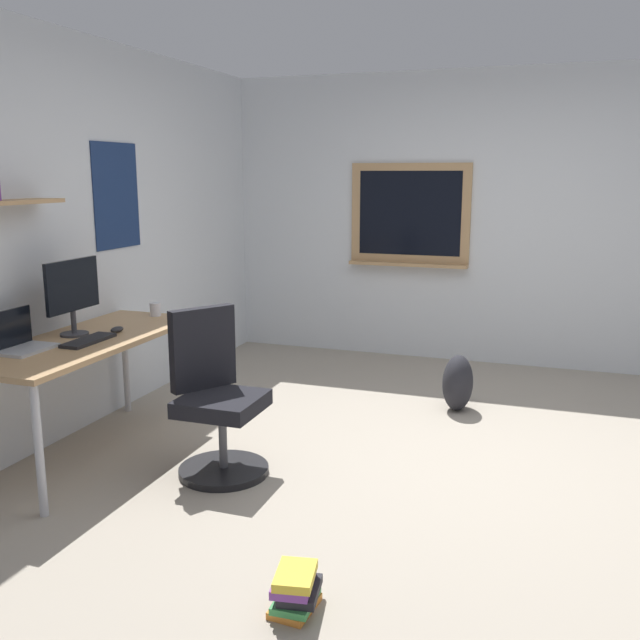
{
  "coord_description": "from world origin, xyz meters",
  "views": [
    {
      "loc": [
        -3.99,
        -0.62,
        1.71
      ],
      "look_at": [
        -0.14,
        0.72,
        0.85
      ],
      "focal_mm": 39.27,
      "sensor_mm": 36.0,
      "label": 1
    }
  ],
  "objects": [
    {
      "name": "monitor_primary",
      "position": [
        -0.56,
        2.15,
        1.01
      ],
      "size": [
        0.46,
        0.17,
        0.46
      ],
      "color": "#38383D",
      "rests_on": "desk"
    },
    {
      "name": "coffee_mug",
      "position": [
        0.12,
        2.01,
        0.78
      ],
      "size": [
        0.08,
        0.08,
        0.09
      ],
      "primitive_type": "cylinder",
      "color": "silver",
      "rests_on": "desk"
    },
    {
      "name": "desk",
      "position": [
        -0.6,
        2.04,
        0.67
      ],
      "size": [
        1.64,
        0.65,
        0.74
      ],
      "color": "tan",
      "rests_on": "ground"
    },
    {
      "name": "office_chair",
      "position": [
        -0.56,
        1.2,
        0.41
      ],
      "size": [
        0.55,
        0.57,
        0.95
      ],
      "color": "black",
      "rests_on": "ground"
    },
    {
      "name": "laptop",
      "position": [
        -0.97,
        2.2,
        0.79
      ],
      "size": [
        0.31,
        0.21,
        0.23
      ],
      "color": "#ADAFB5",
      "rests_on": "desk"
    },
    {
      "name": "ground_plane",
      "position": [
        0.0,
        0.0,
        0.0
      ],
      "size": [
        5.2,
        5.2,
        0.0
      ],
      "primitive_type": "plane",
      "color": "#9E9384",
      "rests_on": "ground"
    },
    {
      "name": "computer_mouse",
      "position": [
        -0.4,
        1.96,
        0.76
      ],
      "size": [
        0.1,
        0.06,
        0.03
      ],
      "primitive_type": "ellipsoid",
      "color": "#262628",
      "rests_on": "desk"
    },
    {
      "name": "wall_right",
      "position": [
        2.45,
        0.03,
        1.3
      ],
      "size": [
        0.22,
        5.0,
        2.6
      ],
      "color": "silver",
      "rests_on": "ground"
    },
    {
      "name": "book_stack_on_floor",
      "position": [
        -1.66,
        0.29,
        0.09
      ],
      "size": [
        0.25,
        0.21,
        0.17
      ],
      "color": "orange",
      "rests_on": "ground"
    },
    {
      "name": "wall_back",
      "position": [
        -0.01,
        2.45,
        1.3
      ],
      "size": [
        5.0,
        0.3,
        2.6
      ],
      "color": "silver",
      "rests_on": "ground"
    },
    {
      "name": "backpack",
      "position": [
        0.98,
        0.04,
        0.21
      ],
      "size": [
        0.32,
        0.22,
        0.41
      ],
      "primitive_type": "ellipsoid",
      "color": "#232328",
      "rests_on": "ground"
    },
    {
      "name": "keyboard",
      "position": [
        -0.68,
        1.96,
        0.75
      ],
      "size": [
        0.37,
        0.13,
        0.02
      ],
      "primitive_type": "cube",
      "color": "black",
      "rests_on": "desk"
    }
  ]
}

